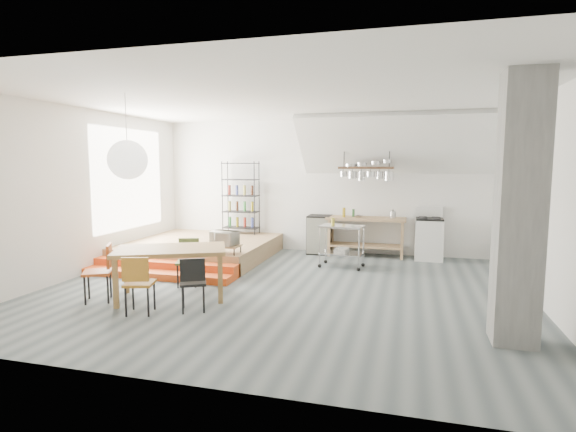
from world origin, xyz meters
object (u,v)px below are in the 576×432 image
(stove, at_px, (429,238))
(rolling_cart, at_px, (342,240))
(dining_table, at_px, (171,253))
(mini_fridge, at_px, (319,234))

(stove, distance_m, rolling_cart, 2.18)
(dining_table, relative_size, rolling_cart, 2.08)
(rolling_cart, xyz_separation_m, mini_fridge, (-0.73, 1.31, -0.11))
(stove, relative_size, dining_table, 0.60)
(dining_table, xyz_separation_m, mini_fridge, (1.58, 4.16, -0.26))
(stove, relative_size, mini_fridge, 1.28)
(dining_table, bearing_deg, stove, 21.01)
(dining_table, xyz_separation_m, rolling_cart, (2.31, 2.85, -0.16))
(stove, bearing_deg, rolling_cart, -144.44)
(mini_fridge, bearing_deg, stove, -1.01)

